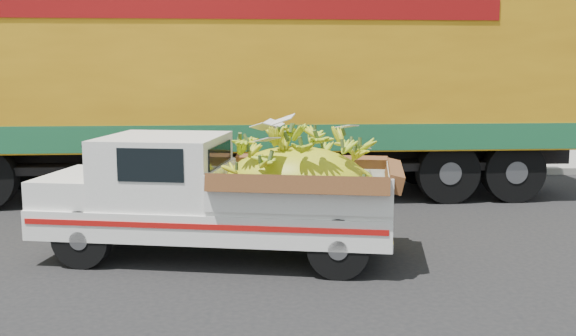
{
  "coord_description": "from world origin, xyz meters",
  "views": [
    {
      "loc": [
        -0.16,
        -7.92,
        2.34
      ],
      "look_at": [
        -0.13,
        0.44,
        1.07
      ],
      "focal_mm": 40.0,
      "sensor_mm": 36.0,
      "label": 1
    }
  ],
  "objects": [
    {
      "name": "ground",
      "position": [
        0.0,
        0.0,
        0.0
      ],
      "size": [
        100.0,
        100.0,
        0.0
      ],
      "primitive_type": "plane",
      "color": "black",
      "rests_on": "ground"
    },
    {
      "name": "curb",
      "position": [
        0.0,
        6.52,
        0.07
      ],
      "size": [
        60.0,
        0.25,
        0.15
      ],
      "primitive_type": "cube",
      "color": "gray",
      "rests_on": "ground"
    },
    {
      "name": "sidewalk",
      "position": [
        0.0,
        8.62,
        0.07
      ],
      "size": [
        60.0,
        4.0,
        0.14
      ],
      "primitive_type": "cube",
      "color": "gray",
      "rests_on": "ground"
    },
    {
      "name": "building_left",
      "position": [
        -8.0,
        14.52,
        2.5
      ],
      "size": [
        18.0,
        6.0,
        5.0
      ],
      "primitive_type": "cube",
      "color": "gray",
      "rests_on": "ground"
    },
    {
      "name": "pickup_truck",
      "position": [
        -0.69,
        -0.06,
        0.82
      ],
      "size": [
        4.54,
        2.17,
        1.53
      ],
      "rotation": [
        0.0,
        0.0,
        -0.14
      ],
      "color": "black",
      "rests_on": "ground"
    },
    {
      "name": "semi_trailer",
      "position": [
        -0.82,
        4.07,
        2.12
      ],
      "size": [
        12.04,
        3.37,
        3.8
      ],
      "rotation": [
        0.0,
        0.0,
        0.07
      ],
      "color": "black",
      "rests_on": "ground"
    }
  ]
}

